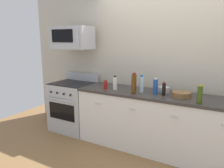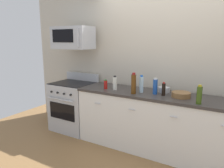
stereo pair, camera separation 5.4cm
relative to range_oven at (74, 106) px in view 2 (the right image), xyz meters
name	(u,v)px [view 2 (the right image)]	position (x,y,z in m)	size (l,w,h in m)	color
ground_plane	(157,150)	(1.68, 0.00, -0.47)	(6.84, 6.84, 0.00)	olive
back_wall	(169,63)	(1.68, 0.41, 0.88)	(5.70, 0.10, 2.70)	beige
counter_unit	(158,123)	(1.68, 0.00, -0.01)	(2.61, 0.66, 0.92)	white
range_oven	(74,106)	(0.00, 0.00, 0.00)	(0.76, 0.69, 1.07)	#B7BABF
microwave	(73,38)	(0.00, 0.04, 1.28)	(0.74, 0.44, 0.40)	#B7BABF
bottle_olive_oil	(199,95)	(2.26, -0.23, 0.57)	(0.07, 0.07, 0.24)	#385114
bottle_vinegar_white	(115,83)	(0.97, -0.10, 0.56)	(0.07, 0.07, 0.23)	silver
bottle_soda_blue	(155,87)	(1.62, -0.03, 0.57)	(0.07, 0.07, 0.24)	#1E4CA5
bottle_wine_amber	(134,84)	(1.33, -0.17, 0.60)	(0.07, 0.07, 0.32)	#59330F
bottle_soy_sauce_dark	(164,89)	(1.75, -0.05, 0.54)	(0.05, 0.05, 0.20)	black
bottle_hot_sauce_red	(106,85)	(0.80, -0.11, 0.52)	(0.06, 0.06, 0.15)	#B21914
bottle_water_clear	(141,84)	(1.40, -0.04, 0.58)	(0.06, 0.06, 0.27)	silver
bowl_steel_prep	(164,89)	(1.69, 0.15, 0.49)	(0.18, 0.18, 0.08)	#B2B5BA
bowl_wooden_salad	(181,94)	(1.99, -0.02, 0.49)	(0.26, 0.26, 0.07)	brown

